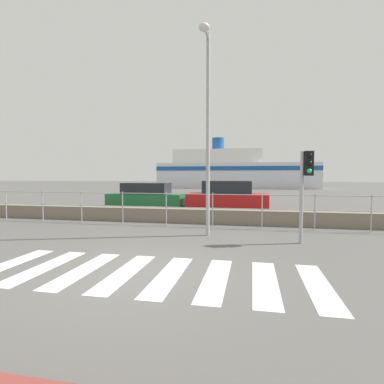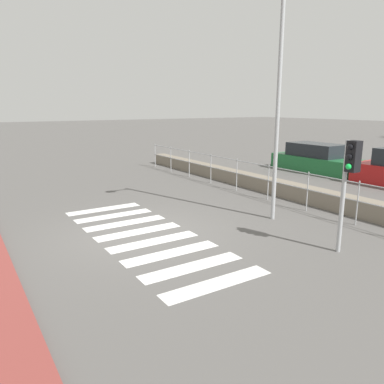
# 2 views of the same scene
# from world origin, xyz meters

# --- Properties ---
(ground_plane) EXTENTS (160.00, 160.00, 0.00)m
(ground_plane) POSITION_xyz_m (0.00, 0.00, 0.00)
(ground_plane) COLOR #565451
(crosswalk) EXTENTS (6.75, 2.40, 0.01)m
(crosswalk) POSITION_xyz_m (0.31, 0.00, 0.00)
(crosswalk) COLOR silver
(crosswalk) RESTS_ON ground_plane
(seawall) EXTENTS (21.78, 0.55, 0.56)m
(seawall) POSITION_xyz_m (0.00, 6.35, 0.28)
(seawall) COLOR slate
(seawall) RESTS_ON ground_plane
(harbor_fence) EXTENTS (19.64, 0.04, 1.28)m
(harbor_fence) POSITION_xyz_m (-0.00, 5.47, 0.84)
(harbor_fence) COLOR #9EA0A3
(harbor_fence) RESTS_ON ground_plane
(traffic_light_far) EXTENTS (0.34, 0.32, 2.59)m
(traffic_light_far) POSITION_xyz_m (3.78, 3.32, 1.91)
(traffic_light_far) COLOR #9EA0A3
(traffic_light_far) RESTS_ON ground_plane
(streetlamp) EXTENTS (0.32, 1.08, 6.29)m
(streetlamp) POSITION_xyz_m (0.94, 3.74, 3.87)
(streetlamp) COLOR #9EA0A3
(streetlamp) RESTS_ON ground_plane
(parked_car_green) EXTENTS (4.56, 1.78, 1.46)m
(parked_car_green) POSITION_xyz_m (-3.98, 11.76, 0.62)
(parked_car_green) COLOR #1E6633
(parked_car_green) RESTS_ON ground_plane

